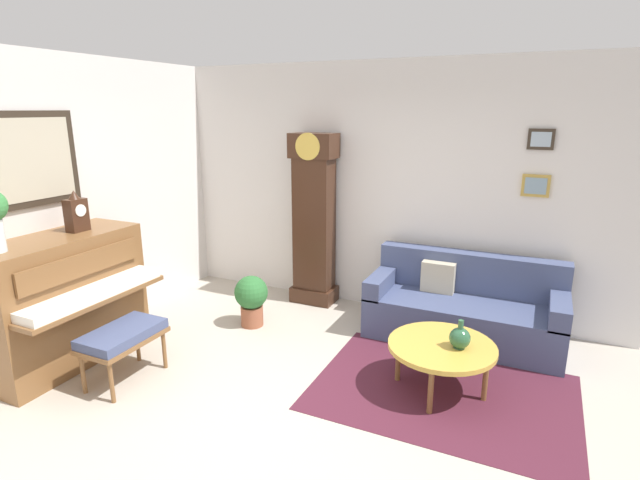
# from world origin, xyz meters

# --- Properties ---
(ground_plane) EXTENTS (6.40, 6.00, 0.10)m
(ground_plane) POSITION_xyz_m (0.00, 0.00, -0.05)
(ground_plane) COLOR #B2A899
(wall_left) EXTENTS (0.13, 4.90, 2.80)m
(wall_left) POSITION_xyz_m (-2.60, -0.00, 1.41)
(wall_left) COLOR silver
(wall_left) RESTS_ON ground_plane
(wall_back) EXTENTS (5.30, 0.13, 2.80)m
(wall_back) POSITION_xyz_m (0.00, 2.40, 1.40)
(wall_back) COLOR silver
(wall_back) RESTS_ON ground_plane
(area_rug) EXTENTS (2.10, 1.50, 0.01)m
(area_rug) POSITION_xyz_m (1.05, 0.79, 0.00)
(area_rug) COLOR #4C1E2D
(area_rug) RESTS_ON ground_plane
(piano) EXTENTS (0.87, 1.44, 1.19)m
(piano) POSITION_xyz_m (-2.23, -0.12, 0.60)
(piano) COLOR brown
(piano) RESTS_ON ground_plane
(piano_bench) EXTENTS (0.42, 0.70, 0.48)m
(piano_bench) POSITION_xyz_m (-1.49, -0.17, 0.41)
(piano_bench) COLOR brown
(piano_bench) RESTS_ON ground_plane
(grandfather_clock) EXTENTS (0.52, 0.34, 2.03)m
(grandfather_clock) POSITION_xyz_m (-0.79, 2.16, 0.96)
(grandfather_clock) COLOR #3D2316
(grandfather_clock) RESTS_ON ground_plane
(couch) EXTENTS (1.90, 0.80, 0.84)m
(couch) POSITION_xyz_m (1.02, 1.91, 0.31)
(couch) COLOR #424C70
(couch) RESTS_ON ground_plane
(coffee_table) EXTENTS (0.88, 0.88, 0.42)m
(coffee_table) POSITION_xyz_m (1.01, 0.81, 0.39)
(coffee_table) COLOR gold
(coffee_table) RESTS_ON ground_plane
(mantel_clock) EXTENTS (0.13, 0.18, 0.38)m
(mantel_clock) POSITION_xyz_m (-2.23, 0.12, 1.36)
(mantel_clock) COLOR #3D2316
(mantel_clock) RESTS_ON piano
(green_jug) EXTENTS (0.17, 0.17, 0.24)m
(green_jug) POSITION_xyz_m (1.15, 0.81, 0.51)
(green_jug) COLOR #234C33
(green_jug) RESTS_ON coffee_table
(potted_plant) EXTENTS (0.36, 0.36, 0.56)m
(potted_plant) POSITION_xyz_m (-1.10, 1.23, 0.32)
(potted_plant) COLOR #935138
(potted_plant) RESTS_ON ground_plane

